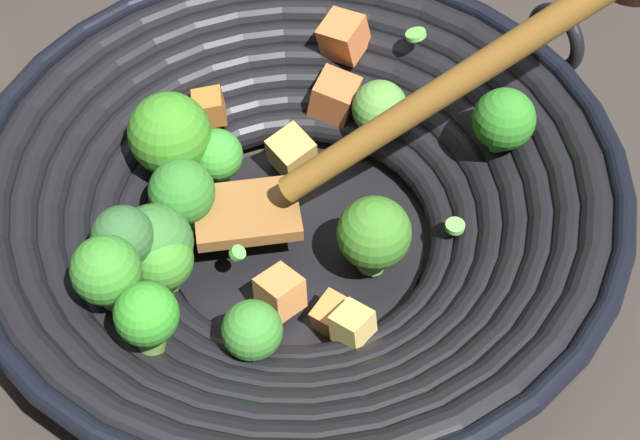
{
  "coord_description": "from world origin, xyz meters",
  "views": [
    {
      "loc": [
        -0.02,
        -0.4,
        0.54
      ],
      "look_at": [
        0.02,
        0.0,
        0.03
      ],
      "focal_mm": 53.54,
      "sensor_mm": 36.0,
      "label": 1
    }
  ],
  "objects": [
    {
      "name": "ground_plane",
      "position": [
        0.0,
        0.0,
        0.0
      ],
      "size": [
        4.0,
        4.0,
        0.0
      ],
      "primitive_type": "plane",
      "color": "#332D28"
    },
    {
      "name": "wok",
      "position": [
        -0.0,
        -0.0,
        0.06
      ],
      "size": [
        0.45,
        0.43,
        0.25
      ],
      "color": "black",
      "rests_on": "ground"
    }
  ]
}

